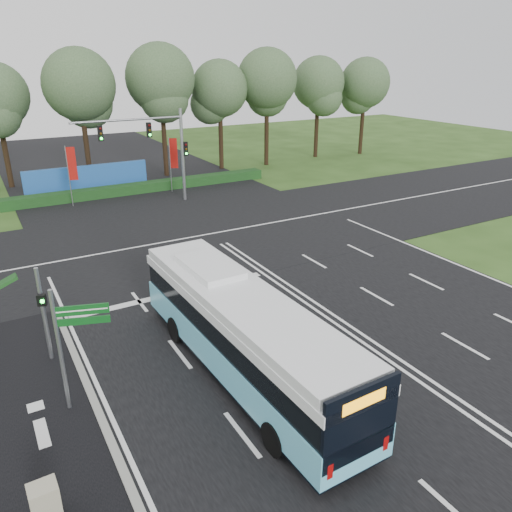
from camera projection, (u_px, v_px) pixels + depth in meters
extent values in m
plane|color=#2A4617|center=(320.00, 314.00, 22.03)|extent=(120.00, 120.00, 0.00)
cube|color=black|center=(320.00, 313.00, 22.02)|extent=(20.00, 120.00, 0.04)
cube|color=black|center=(207.00, 235.00, 31.68)|extent=(120.00, 14.00, 0.05)
cube|color=black|center=(21.00, 465.00, 13.84)|extent=(5.00, 18.00, 0.06)
cube|color=gray|center=(108.00, 434.00, 14.93)|extent=(0.25, 18.00, 0.12)
cube|color=#65CAEA|center=(243.00, 349.00, 17.44)|extent=(2.79, 11.94, 1.09)
cube|color=black|center=(243.00, 361.00, 17.62)|extent=(2.76, 11.88, 0.30)
cube|color=black|center=(243.00, 324.00, 17.07)|extent=(2.68, 11.76, 0.94)
cube|color=white|center=(243.00, 309.00, 16.85)|extent=(2.79, 11.94, 0.35)
cube|color=white|center=(243.00, 299.00, 16.72)|extent=(2.73, 11.47, 0.35)
cube|color=white|center=(209.00, 267.00, 18.57)|extent=(1.66, 3.01, 0.25)
cube|color=black|center=(361.00, 423.00, 12.38)|extent=(2.40, 0.18, 2.18)
cube|color=orange|center=(364.00, 401.00, 12.09)|extent=(1.39, 0.10, 0.35)
cylinder|color=black|center=(176.00, 329.00, 19.75)|extent=(0.30, 1.04, 1.03)
cylinder|color=black|center=(227.00, 315.00, 20.87)|extent=(0.30, 1.04, 1.03)
cylinder|color=black|center=(274.00, 439.00, 14.10)|extent=(0.30, 1.04, 1.03)
cylinder|color=black|center=(338.00, 411.00, 15.21)|extent=(0.30, 1.04, 1.03)
cylinder|color=gray|center=(44.00, 315.00, 18.03)|extent=(0.15, 0.15, 3.73)
cube|color=black|center=(42.00, 300.00, 17.62)|extent=(0.35, 0.30, 0.43)
sphere|color=#19F233|center=(42.00, 301.00, 17.54)|extent=(0.15, 0.15, 0.15)
cylinder|color=gray|center=(60.00, 352.00, 15.30)|extent=(0.13, 0.13, 4.26)
cube|color=#0D4B18|center=(82.00, 310.00, 14.93)|extent=(1.53, 0.56, 0.32)
cube|color=#0D4B18|center=(83.00, 321.00, 15.07)|extent=(1.53, 0.56, 0.23)
cube|color=white|center=(82.00, 310.00, 14.90)|extent=(1.42, 0.48, 0.04)
cube|color=#ADA68B|center=(45.00, 504.00, 11.98)|extent=(0.69, 0.58, 1.13)
cylinder|color=gray|center=(69.00, 177.00, 36.90)|extent=(0.07, 0.07, 4.55)
cube|color=#9F120D|center=(72.00, 164.00, 36.62)|extent=(0.60, 0.20, 2.43)
cylinder|color=gray|center=(170.00, 165.00, 40.93)|extent=(0.07, 0.07, 4.53)
cube|color=#9F120D|center=(174.00, 153.00, 40.61)|extent=(0.57, 0.29, 2.42)
cylinder|color=gray|center=(183.00, 156.00, 38.16)|extent=(0.24, 0.24, 7.00)
cylinder|color=gray|center=(128.00, 120.00, 35.24)|extent=(8.00, 0.16, 0.16)
cube|color=black|center=(149.00, 130.00, 36.23)|extent=(0.32, 0.28, 1.05)
cube|color=black|center=(100.00, 133.00, 34.61)|extent=(0.32, 0.28, 1.05)
cube|color=black|center=(185.00, 149.00, 38.09)|extent=(0.32, 0.28, 1.05)
cube|color=#143613|center=(144.00, 187.00, 41.61)|extent=(22.00, 1.20, 0.80)
cube|color=#1D53A1|center=(88.00, 179.00, 41.52)|extent=(10.00, 0.30, 2.20)
cylinder|color=black|center=(4.00, 145.00, 41.94)|extent=(0.44, 0.44, 7.24)
cylinder|color=black|center=(86.00, 139.00, 42.48)|extent=(0.44, 0.44, 8.01)
sphere|color=#354E2E|center=(79.00, 84.00, 40.83)|extent=(5.90, 5.90, 5.90)
cylinder|color=black|center=(164.00, 131.00, 45.94)|extent=(0.44, 0.44, 8.32)
sphere|color=#354E2E|center=(160.00, 78.00, 44.23)|extent=(6.13, 6.13, 6.13)
cylinder|color=black|center=(221.00, 132.00, 49.10)|extent=(0.44, 0.44, 7.32)
sphere|color=#354E2E|center=(220.00, 89.00, 47.59)|extent=(5.40, 5.40, 5.40)
cylinder|color=black|center=(267.00, 125.00, 50.86)|extent=(0.44, 0.44, 8.08)
sphere|color=#354E2E|center=(267.00, 79.00, 49.20)|extent=(5.95, 5.95, 5.95)
cylinder|color=black|center=(317.00, 123.00, 55.05)|extent=(0.44, 0.44, 7.53)
sphere|color=#354E2E|center=(318.00, 83.00, 53.50)|extent=(5.55, 5.55, 5.55)
cylinder|color=black|center=(362.00, 121.00, 56.88)|extent=(0.44, 0.44, 7.44)
sphere|color=#354E2E|center=(365.00, 83.00, 55.35)|extent=(5.48, 5.48, 5.48)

